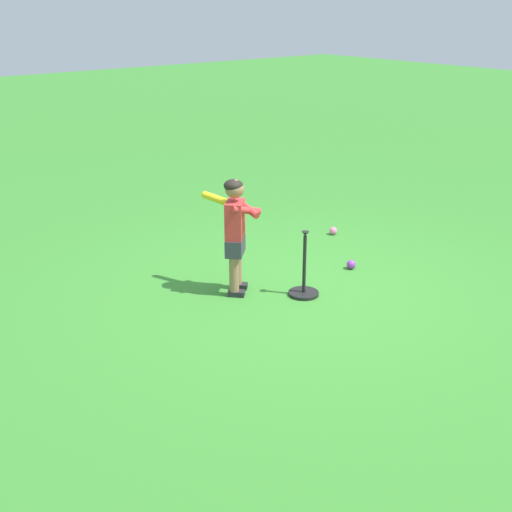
# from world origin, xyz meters

# --- Properties ---
(ground_plane) EXTENTS (40.00, 40.00, 0.00)m
(ground_plane) POSITION_xyz_m (0.00, 0.00, 0.00)
(ground_plane) COLOR #38842D
(child_batter) EXTENTS (0.35, 0.61, 1.08)m
(child_batter) POSITION_xyz_m (0.53, -0.39, 0.65)
(child_batter) COLOR #232328
(child_batter) RESTS_ON ground
(play_ball_by_bucket) EXTENTS (0.09, 0.09, 0.09)m
(play_ball_by_bucket) POSITION_xyz_m (-0.72, -0.10, 0.05)
(play_ball_by_bucket) COLOR purple
(play_ball_by_bucket) RESTS_ON ground
(play_ball_behind_batter) EXTENTS (0.09, 0.09, 0.09)m
(play_ball_behind_batter) POSITION_xyz_m (-1.32, -0.96, 0.04)
(play_ball_behind_batter) COLOR pink
(play_ball_behind_batter) RESTS_ON ground
(batting_tee) EXTENTS (0.28, 0.28, 0.62)m
(batting_tee) POSITION_xyz_m (0.09, 0.06, 0.10)
(batting_tee) COLOR black
(batting_tee) RESTS_ON ground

